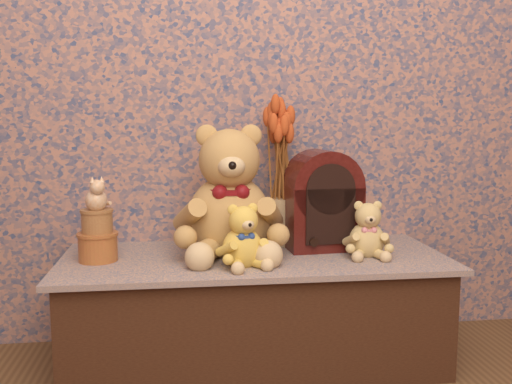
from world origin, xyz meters
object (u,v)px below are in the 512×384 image
Objects in this scene: cathedral_radio at (322,199)px; ceramic_vase at (280,222)px; teddy_medium at (242,232)px; biscuit_tin_lower at (98,247)px; teddy_small at (367,226)px; teddy_large at (229,185)px; cat_figurine at (96,193)px.

cathedral_radio is 2.04× the size of ceramic_vase.
teddy_medium is 0.40m from cathedral_radio.
ceramic_vase is 1.38× the size of biscuit_tin_lower.
biscuit_tin_lower is (-0.49, 0.13, -0.07)m from teddy_medium.
biscuit_tin_lower is at bearing -175.85° from teddy_small.
ceramic_vase is at bearing 28.42° from teddy_large.
ceramic_vase is at bearing 43.31° from teddy_medium.
ceramic_vase is at bearing -4.24° from cat_figurine.
cathedral_radio is at bearing 18.70° from teddy_medium.
cathedral_radio is at bearing -11.67° from cat_figurine.
teddy_large is 0.37m from cathedral_radio.
cathedral_radio reaches higher than biscuit_tin_lower.
teddy_medium is at bearing -150.53° from cathedral_radio.
teddy_small is at bearing -2.98° from biscuit_tin_lower.
teddy_medium is at bearing -32.44° from cat_figurine.
cathedral_radio is (-0.13, 0.14, 0.08)m from teddy_small.
ceramic_vase reaches higher than biscuit_tin_lower.
teddy_large is at bearing 6.67° from biscuit_tin_lower.
teddy_large reaches higher than ceramic_vase.
teddy_large is 2.35× the size of teddy_small.
teddy_large is at bearing -178.12° from cathedral_radio.
cathedral_radio is 0.83m from cat_figurine.
cathedral_radio is 3.09× the size of cat_figurine.
cat_figurine reaches higher than teddy_small.
teddy_large is 1.35× the size of cathedral_radio.
biscuit_tin_lower is at bearing -177.79° from cathedral_radio.
teddy_large is 3.79× the size of biscuit_tin_lower.
cathedral_radio is 0.19m from ceramic_vase.
teddy_small is (0.46, 0.08, -0.01)m from teddy_medium.
cat_figurine reaches higher than ceramic_vase.
cathedral_radio reaches higher than teddy_medium.
cat_figurine is (-0.96, 0.05, 0.13)m from teddy_small.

